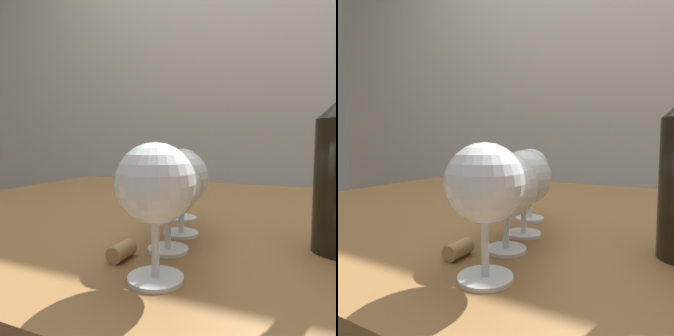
# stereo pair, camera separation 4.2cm
# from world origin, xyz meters

# --- Properties ---
(back_wall) EXTENTS (5.00, 0.08, 2.60)m
(back_wall) POSITION_xyz_m (0.00, 1.14, 1.30)
(back_wall) COLOR beige
(back_wall) RESTS_ON ground_plane
(dining_table) EXTENTS (1.53, 0.98, 0.77)m
(dining_table) POSITION_xyz_m (0.00, 0.00, 0.69)
(dining_table) COLOR brown
(dining_table) RESTS_ON ground_plane
(wine_glass_pinot) EXTENTS (0.09, 0.09, 0.15)m
(wine_glass_pinot) POSITION_xyz_m (-0.01, -0.37, 0.88)
(wine_glass_pinot) COLOR white
(wine_glass_pinot) RESTS_ON dining_table
(wine_glass_rose) EXTENTS (0.09, 0.09, 0.14)m
(wine_glass_rose) POSITION_xyz_m (-0.04, -0.28, 0.86)
(wine_glass_rose) COLOR white
(wine_glass_rose) RESTS_ON dining_table
(wine_glass_merlot) EXTENTS (0.09, 0.09, 0.14)m
(wine_glass_merlot) POSITION_xyz_m (-0.05, -0.20, 0.86)
(wine_glass_merlot) COLOR white
(wine_glass_merlot) RESTS_ON dining_table
(wine_glass_empty) EXTENTS (0.07, 0.07, 0.14)m
(wine_glass_empty) POSITION_xyz_m (-0.08, -0.10, 0.87)
(wine_glass_empty) COLOR white
(wine_glass_empty) RESTS_ON dining_table
(cork) EXTENTS (0.02, 0.04, 0.02)m
(cork) POSITION_xyz_m (-0.08, -0.33, 0.78)
(cork) COLOR tan
(cork) RESTS_ON dining_table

